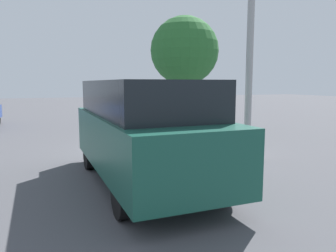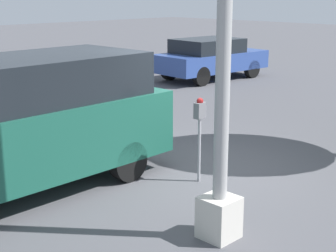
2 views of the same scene
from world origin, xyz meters
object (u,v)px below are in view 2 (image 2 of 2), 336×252
object	(u,v)px
car_distant	(210,57)
lamp_post	(223,83)
parking_meter_near	(200,120)
parked_van	(14,122)

from	to	relation	value
car_distant	lamp_post	bearing A→B (deg)	-135.11
parking_meter_near	car_distant	world-z (taller)	car_distant
parking_meter_near	lamp_post	bearing A→B (deg)	43.93
parking_meter_near	car_distant	bearing A→B (deg)	-145.53
parked_van	lamp_post	bearing A→B (deg)	106.47
parked_van	car_distant	bearing A→B (deg)	-155.79
lamp_post	car_distant	world-z (taller)	lamp_post
lamp_post	car_distant	distance (m)	12.47
lamp_post	car_distant	bearing A→B (deg)	-138.88
parking_meter_near	car_distant	distance (m)	10.41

